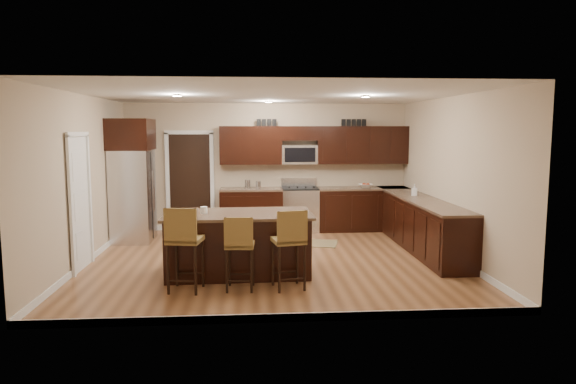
{
  "coord_description": "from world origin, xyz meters",
  "views": [
    {
      "loc": [
        -0.36,
        -8.28,
        2.15
      ],
      "look_at": [
        0.28,
        0.4,
        1.09
      ],
      "focal_mm": 32.0,
      "sensor_mm": 36.0,
      "label": 1
    }
  ],
  "objects": [
    {
      "name": "ceiling",
      "position": [
        0.0,
        0.0,
        2.7
      ],
      "size": [
        6.0,
        6.0,
        0.0
      ],
      "primitive_type": "plane",
      "rotation": [
        3.14,
        0.0,
        0.0
      ],
      "color": "silver",
      "rests_on": "wall_back"
    },
    {
      "name": "letter_decor",
      "position": [
        0.9,
        2.58,
        2.29
      ],
      "size": [
        2.2,
        0.03,
        0.15
      ],
      "primitive_type": null,
      "color": "black",
      "rests_on": "upper_cabinets"
    },
    {
      "name": "wall_back",
      "position": [
        0.0,
        2.75,
        1.35
      ],
      "size": [
        6.0,
        0.0,
        6.0
      ],
      "primitive_type": "plane",
      "rotation": [
        1.57,
        0.0,
        0.0
      ],
      "color": "tan",
      "rests_on": "floor"
    },
    {
      "name": "upper_cabinets",
      "position": [
        1.04,
        2.58,
        1.84
      ],
      "size": [
        4.0,
        0.33,
        0.8
      ],
      "color": "black",
      "rests_on": "wall_back"
    },
    {
      "name": "canister_short",
      "position": [
        -0.2,
        2.45,
        1.0
      ],
      "size": [
        0.11,
        0.11,
        0.15
      ],
      "primitive_type": "cylinder",
      "color": "silver",
      "rests_on": "base_cabinets"
    },
    {
      "name": "microwave",
      "position": [
        0.68,
        2.6,
        1.62
      ],
      "size": [
        0.76,
        0.31,
        0.4
      ],
      "primitive_type": "cube",
      "color": "silver",
      "rests_on": "upper_cabinets"
    },
    {
      "name": "stool_right",
      "position": [
        0.16,
        -1.58,
        0.68
      ],
      "size": [
        0.48,
        0.48,
        1.1
      ],
      "rotation": [
        0.0,
        0.0,
        0.2
      ],
      "color": "olive",
      "rests_on": "floor"
    },
    {
      "name": "base_cabinets",
      "position": [
        1.9,
        1.45,
        0.46
      ],
      "size": [
        4.02,
        3.96,
        0.92
      ],
      "color": "black",
      "rests_on": "floor"
    },
    {
      "name": "stool_mid",
      "position": [
        -0.51,
        -1.57,
        0.63
      ],
      "size": [
        0.4,
        0.4,
        1.02
      ],
      "rotation": [
        0.0,
        0.0,
        -0.07
      ],
      "color": "olive",
      "rests_on": "floor"
    },
    {
      "name": "refrigerator",
      "position": [
        -2.62,
        1.69,
        1.21
      ],
      "size": [
        0.79,
        0.94,
        2.35
      ],
      "color": "silver",
      "rests_on": "floor"
    },
    {
      "name": "wall_right",
      "position": [
        3.0,
        0.0,
        1.35
      ],
      "size": [
        0.0,
        5.5,
        5.5
      ],
      "primitive_type": "plane",
      "rotation": [
        1.57,
        0.0,
        -1.57
      ],
      "color": "tan",
      "rests_on": "floor"
    },
    {
      "name": "range",
      "position": [
        0.68,
        2.45,
        0.47
      ],
      "size": [
        0.76,
        0.64,
        1.11
      ],
      "color": "silver",
      "rests_on": "floor"
    },
    {
      "name": "floor",
      "position": [
        0.0,
        0.0,
        0.0
      ],
      "size": [
        6.0,
        6.0,
        0.0
      ],
      "primitive_type": "plane",
      "color": "brown",
      "rests_on": "ground"
    },
    {
      "name": "island_jar",
      "position": [
        -1.05,
        -0.73,
        0.97
      ],
      "size": [
        0.1,
        0.1,
        0.1
      ],
      "primitive_type": "cylinder",
      "color": "white",
      "rests_on": "island"
    },
    {
      "name": "fruit_bowl",
      "position": [
        2.09,
        2.45,
        0.96
      ],
      "size": [
        0.34,
        0.34,
        0.08
      ],
      "primitive_type": "imported",
      "rotation": [
        0.0,
        0.0,
        -0.13
      ],
      "color": "silver",
      "rests_on": "base_cabinets"
    },
    {
      "name": "soap_bottle",
      "position": [
        2.7,
        1.05,
        1.03
      ],
      "size": [
        0.13,
        0.13,
        0.22
      ],
      "primitive_type": "imported",
      "rotation": [
        0.0,
        0.0,
        -0.43
      ],
      "color": "#B2B2B2",
      "rests_on": "base_cabinets"
    },
    {
      "name": "canister_tall",
      "position": [
        -0.42,
        2.45,
        1.01
      ],
      "size": [
        0.12,
        0.12,
        0.18
      ],
      "primitive_type": "cylinder",
      "color": "silver",
      "rests_on": "base_cabinets"
    },
    {
      "name": "island",
      "position": [
        -0.55,
        -0.73,
        0.43
      ],
      "size": [
        2.2,
        1.19,
        0.92
      ],
      "rotation": [
        0.0,
        0.0,
        0.02
      ],
      "color": "black",
      "rests_on": "floor"
    },
    {
      "name": "doorway",
      "position": [
        -1.65,
        2.73,
        1.03
      ],
      "size": [
        0.85,
        0.03,
        2.06
      ],
      "primitive_type": "cube",
      "color": "black",
      "rests_on": "floor"
    },
    {
      "name": "pantry_door",
      "position": [
        -2.98,
        -0.3,
        1.02
      ],
      "size": [
        0.03,
        0.8,
        2.04
      ],
      "primitive_type": "cube",
      "color": "white",
      "rests_on": "floor"
    },
    {
      "name": "floor_mat",
      "position": [
        0.77,
        1.22,
        0.01
      ],
      "size": [
        1.12,
        0.88,
        0.01
      ],
      "primitive_type": "cube",
      "rotation": [
        0.0,
        0.0,
        -0.25
      ],
      "color": "olive",
      "rests_on": "floor"
    },
    {
      "name": "wall_left",
      "position": [
        -3.0,
        0.0,
        1.35
      ],
      "size": [
        0.0,
        5.5,
        5.5
      ],
      "primitive_type": "plane",
      "rotation": [
        1.57,
        0.0,
        1.57
      ],
      "color": "tan",
      "rests_on": "floor"
    },
    {
      "name": "stool_left",
      "position": [
        -1.25,
        -1.58,
        0.72
      ],
      "size": [
        0.49,
        0.49,
        1.15
      ],
      "rotation": [
        0.0,
        0.0,
        -0.17
      ],
      "color": "olive",
      "rests_on": "floor"
    }
  ]
}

